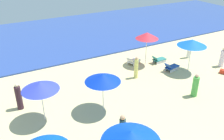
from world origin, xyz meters
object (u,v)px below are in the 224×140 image
(lounge_chair_3_0, at_px, (171,67))
(umbrella_6, at_px, (103,78))
(lounge_chair_5_0, at_px, (133,61))
(beachgoer_5, at_px, (19,97))
(umbrella_1, at_px, (131,136))
(umbrella_5, at_px, (147,36))
(cooler_box_2, at_px, (223,72))
(lounge_chair_5_1, at_px, (159,60))
(beachgoer_4, at_px, (122,129))
(umbrella_3, at_px, (192,43))
(beachgoer_6, at_px, (136,68))
(umbrella_4, at_px, (40,86))
(beachgoer_7, at_px, (222,58))
(beachgoer_1, at_px, (189,49))
(beachgoer_2, at_px, (195,86))

(lounge_chair_3_0, distance_m, umbrella_6, 7.73)
(lounge_chair_5_0, height_order, beachgoer_5, beachgoer_5)
(umbrella_1, height_order, umbrella_5, umbrella_5)
(cooler_box_2, bearing_deg, lounge_chair_5_1, -166.53)
(beachgoer_4, relative_size, beachgoer_5, 0.90)
(lounge_chair_3_0, xyz_separation_m, beachgoer_4, (-7.53, -4.94, 0.46))
(beachgoer_4, xyz_separation_m, cooler_box_2, (10.69, 2.58, -0.58))
(cooler_box_2, bearing_deg, umbrella_3, -152.47)
(lounge_chair_3_0, xyz_separation_m, beachgoer_6, (-3.16, 0.35, 0.53))
(beachgoer_5, bearing_deg, umbrella_3, -138.76)
(umbrella_4, xyz_separation_m, beachgoer_7, (14.60, 0.02, -1.46))
(beachgoer_1, relative_size, cooler_box_2, 3.37)
(beachgoer_4, bearing_deg, umbrella_5, 126.84)
(umbrella_5, bearing_deg, beachgoer_1, -9.76)
(beachgoer_2, bearing_deg, umbrella_3, -121.42)
(umbrella_1, height_order, beachgoer_5, umbrella_1)
(umbrella_1, relative_size, beachgoer_2, 1.60)
(lounge_chair_5_1, bearing_deg, umbrella_5, 74.35)
(umbrella_6, xyz_separation_m, beachgoer_1, (10.20, 3.38, -1.40))
(beachgoer_1, bearing_deg, umbrella_3, 104.40)
(umbrella_4, xyz_separation_m, lounge_chair_5_1, (10.57, 3.08, -1.95))
(umbrella_1, distance_m, lounge_chair_5_1, 12.37)
(beachgoer_1, distance_m, cooler_box_2, 3.66)
(beachgoer_2, bearing_deg, umbrella_5, -83.82)
(umbrella_6, bearing_deg, beachgoer_1, 18.32)
(beachgoer_5, bearing_deg, lounge_chair_5_0, -121.30)
(umbrella_1, xyz_separation_m, beachgoer_5, (-3.04, 7.47, -1.48))
(umbrella_1, distance_m, umbrella_5, 11.62)
(beachgoer_5, height_order, beachgoer_6, beachgoer_5)
(umbrella_3, bearing_deg, umbrella_4, -176.62)
(beachgoer_4, bearing_deg, umbrella_6, 162.51)
(umbrella_4, distance_m, umbrella_6, 3.41)
(beachgoer_7, bearing_deg, beachgoer_5, 83.54)
(lounge_chair_5_1, distance_m, beachgoer_1, 3.04)
(beachgoer_4, bearing_deg, lounge_chair_5_1, 120.82)
(umbrella_6, bearing_deg, beachgoer_6, 31.75)
(beachgoer_4, xyz_separation_m, beachgoer_6, (4.37, 5.28, 0.07))
(umbrella_5, distance_m, lounge_chair_5_1, 2.56)
(umbrella_1, relative_size, umbrella_6, 1.05)
(umbrella_4, distance_m, beachgoer_5, 2.51)
(beachgoer_5, relative_size, beachgoer_7, 1.05)
(lounge_chair_5_0, bearing_deg, umbrella_5, -144.66)
(beachgoer_5, bearing_deg, umbrella_6, -164.20)
(umbrella_1, xyz_separation_m, beachgoer_6, (5.30, 7.40, -1.47))
(umbrella_6, bearing_deg, beachgoer_4, -97.24)
(lounge_chair_3_0, distance_m, beachgoer_5, 11.52)
(umbrella_3, relative_size, beachgoer_4, 1.70)
(umbrella_1, xyz_separation_m, beachgoer_2, (7.23, 3.43, -1.55))
(lounge_chair_3_0, distance_m, beachgoer_4, 9.02)
(lounge_chair_5_1, bearing_deg, umbrella_4, 103.51)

